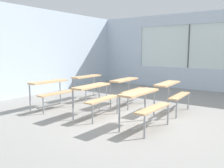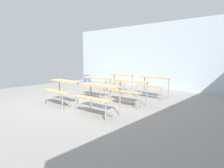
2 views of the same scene
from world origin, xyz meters
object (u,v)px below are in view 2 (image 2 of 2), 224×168
(desk_bench_r0c0, at_px, (61,87))
(desk_bench_r1c1, at_px, (129,87))
(desk_bench_r2c1, at_px, (153,82))
(trash_bin, at_px, (87,78))
(desk_bench_r1c0, at_px, (95,82))
(desk_bench_r2c0, at_px, (119,79))
(desk_bench_r0c1, at_px, (98,92))

(desk_bench_r0c0, distance_m, desk_bench_r1c1, 2.04)
(desk_bench_r2c1, xyz_separation_m, trash_bin, (-5.14, 1.39, -0.36))
(desk_bench_r1c0, height_order, trash_bin, desk_bench_r1c0)
(desk_bench_r1c0, bearing_deg, desk_bench_r2c0, 90.77)
(desk_bench_r1c1, xyz_separation_m, desk_bench_r2c0, (-1.53, 1.44, 0.00))
(desk_bench_r0c1, xyz_separation_m, desk_bench_r2c1, (0.02, 2.74, 0.00))
(desk_bench_r0c1, relative_size, trash_bin, 2.71)
(desk_bench_r0c1, distance_m, desk_bench_r1c0, 1.94)
(desk_bench_r0c0, distance_m, desk_bench_r0c1, 1.54)
(desk_bench_r1c1, bearing_deg, desk_bench_r0c0, -141.03)
(desk_bench_r0c0, relative_size, desk_bench_r2c0, 0.99)
(desk_bench_r1c1, xyz_separation_m, desk_bench_r2c1, (0.02, 1.44, 0.00))
(desk_bench_r2c1, bearing_deg, desk_bench_r1c0, -134.67)
(desk_bench_r0c0, relative_size, desk_bench_r1c1, 0.99)
(desk_bench_r0c0, relative_size, desk_bench_r0c1, 0.99)
(desk_bench_r0c1, distance_m, desk_bench_r2c1, 2.74)
(desk_bench_r1c1, relative_size, desk_bench_r2c1, 1.01)
(desk_bench_r0c0, xyz_separation_m, trash_bin, (-3.58, 4.18, -0.36))
(desk_bench_r0c1, bearing_deg, desk_bench_r0c0, 178.53)
(desk_bench_r2c0, height_order, trash_bin, desk_bench_r2c0)
(desk_bench_r0c0, distance_m, desk_bench_r2c0, 2.78)
(desk_bench_r1c1, bearing_deg, desk_bench_r2c0, 134.72)
(desk_bench_r2c0, height_order, desk_bench_r2c1, same)
(desk_bench_r0c1, height_order, desk_bench_r2c0, same)
(trash_bin, bearing_deg, desk_bench_r1c0, -37.73)
(desk_bench_r1c0, distance_m, desk_bench_r2c0, 1.44)
(desk_bench_r2c1, relative_size, trash_bin, 2.66)
(desk_bench_r1c0, xyz_separation_m, desk_bench_r2c1, (1.46, 1.45, 0.00))
(desk_bench_r1c0, height_order, desk_bench_r2c1, same)
(desk_bench_r0c0, bearing_deg, desk_bench_r2c1, 62.24)
(desk_bench_r2c0, bearing_deg, desk_bench_r0c1, -58.63)
(desk_bench_r1c0, relative_size, desk_bench_r2c1, 1.02)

